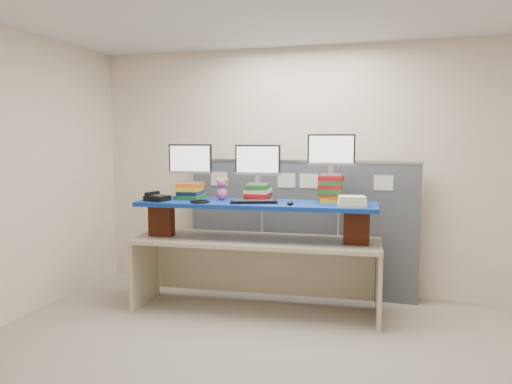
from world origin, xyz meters
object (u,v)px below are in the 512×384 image
(monitor_center, at_px, (258,162))
(desk_phone, at_px, (157,197))
(blue_board, at_px, (256,204))
(monitor_left, at_px, (190,161))
(keyboard, at_px, (254,202))
(monitor_right, at_px, (331,152))
(desk, at_px, (256,253))

(monitor_center, relative_size, desk_phone, 1.92)
(desk_phone, bearing_deg, monitor_center, 28.59)
(blue_board, distance_m, monitor_center, 0.43)
(monitor_left, relative_size, desk_phone, 1.92)
(blue_board, relative_size, monitor_center, 5.11)
(monitor_left, relative_size, keyboard, 0.96)
(blue_board, height_order, monitor_center, monitor_center)
(blue_board, bearing_deg, desk_phone, -173.06)
(monitor_right, relative_size, keyboard, 0.96)
(desk_phone, bearing_deg, blue_board, 22.02)
(monitor_left, height_order, monitor_right, monitor_right)
(blue_board, relative_size, keyboard, 4.91)
(monitor_center, height_order, monitor_right, monitor_right)
(blue_board, bearing_deg, monitor_right, 9.16)
(desk, bearing_deg, monitor_right, 9.16)
(keyboard, bearing_deg, monitor_center, 75.96)
(desk, xyz_separation_m, keyboard, (0.00, -0.09, 0.54))
(monitor_center, bearing_deg, desk, -86.15)
(monitor_center, bearing_deg, monitor_left, -180.00)
(monitor_left, xyz_separation_m, desk_phone, (-0.26, -0.26, -0.37))
(desk, distance_m, desk_phone, 1.17)
(desk, height_order, monitor_right, monitor_right)
(blue_board, bearing_deg, desk, -94.21)
(desk, height_order, keyboard, keyboard)
(monitor_right, xyz_separation_m, keyboard, (-0.72, -0.26, -0.49))
(desk, xyz_separation_m, monitor_center, (-0.02, 0.12, 0.92))
(monitor_left, xyz_separation_m, monitor_center, (0.72, 0.05, -0.00))
(monitor_center, bearing_deg, desk_phone, -166.50)
(monitor_right, bearing_deg, keyboard, -164.00)
(blue_board, xyz_separation_m, monitor_right, (0.72, 0.17, 0.52))
(monitor_left, bearing_deg, keyboard, -16.16)
(blue_board, relative_size, monitor_right, 5.11)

